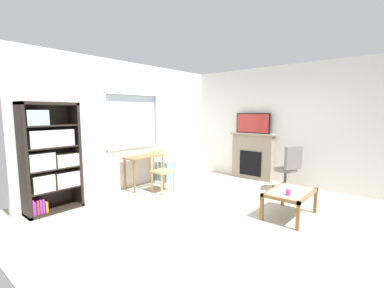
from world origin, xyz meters
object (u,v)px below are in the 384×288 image
(plastic_drawer_unit, at_px, (166,171))
(fireplace, at_px, (252,156))
(tv, at_px, (253,123))
(coffee_table, at_px, (290,195))
(desk_under_window, at_px, (144,161))
(sippy_cup, at_px, (288,192))
(bookshelf, at_px, (50,158))
(office_chair, at_px, (288,166))
(wooden_chair, at_px, (162,170))

(plastic_drawer_unit, bearing_deg, fireplace, -44.03)
(tv, bearing_deg, coffee_table, -137.85)
(plastic_drawer_unit, bearing_deg, desk_under_window, -176.03)
(sippy_cup, bearing_deg, bookshelf, 123.67)
(coffee_table, bearing_deg, office_chair, 21.49)
(bookshelf, relative_size, sippy_cup, 20.84)
(fireplace, xyz_separation_m, tv, (-0.02, 0.00, 0.84))
(plastic_drawer_unit, height_order, office_chair, office_chair)
(desk_under_window, xyz_separation_m, office_chair, (1.81, -2.59, -0.05))
(tv, bearing_deg, plastic_drawer_unit, 135.64)
(bookshelf, relative_size, plastic_drawer_unit, 3.79)
(wooden_chair, distance_m, fireplace, 2.46)
(fireplace, height_order, coffee_table, fireplace)
(tv, height_order, coffee_table, tv)
(bookshelf, xyz_separation_m, fireplace, (4.25, -1.59, -0.34))
(desk_under_window, xyz_separation_m, coffee_table, (0.47, -3.12, -0.24))
(office_chair, xyz_separation_m, sippy_cup, (-1.57, -0.58, -0.08))
(plastic_drawer_unit, bearing_deg, bookshelf, 178.78)
(wooden_chair, height_order, tv, tv)
(plastic_drawer_unit, relative_size, office_chair, 0.49)
(tv, distance_m, coffee_table, 2.66)
(coffee_table, bearing_deg, wooden_chair, 99.41)
(wooden_chair, distance_m, sippy_cup, 2.66)
(office_chair, height_order, sippy_cup, office_chair)
(fireplace, bearing_deg, office_chair, -113.99)
(desk_under_window, relative_size, office_chair, 0.93)
(coffee_table, bearing_deg, fireplace, 41.86)
(desk_under_window, distance_m, sippy_cup, 3.18)
(wooden_chair, bearing_deg, sippy_cup, -85.88)
(desk_under_window, xyz_separation_m, tv, (2.28, -1.48, 0.82))
(fireplace, xyz_separation_m, coffee_table, (-1.83, -1.64, -0.22))
(plastic_drawer_unit, bearing_deg, office_chair, -67.67)
(bookshelf, bearing_deg, wooden_chair, -17.31)
(desk_under_window, distance_m, coffee_table, 3.16)
(wooden_chair, bearing_deg, fireplace, -23.11)
(desk_under_window, relative_size, fireplace, 0.79)
(bookshelf, distance_m, coffee_table, 4.07)
(desk_under_window, height_order, fireplace, fireplace)
(bookshelf, distance_m, fireplace, 4.55)
(tv, bearing_deg, desk_under_window, 147.08)
(wooden_chair, height_order, coffee_table, wooden_chair)
(bookshelf, height_order, coffee_table, bookshelf)
(coffee_table, bearing_deg, bookshelf, 126.93)
(tv, distance_m, sippy_cup, 2.82)
(office_chair, xyz_separation_m, coffee_table, (-1.33, -0.52, -0.19))
(wooden_chair, distance_m, tv, 2.62)
(plastic_drawer_unit, height_order, fireplace, fireplace)
(bookshelf, height_order, plastic_drawer_unit, bookshelf)
(wooden_chair, height_order, fireplace, fireplace)
(desk_under_window, relative_size, sippy_cup, 10.34)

